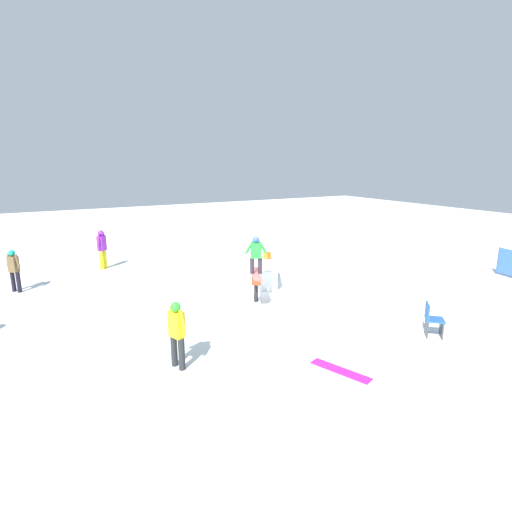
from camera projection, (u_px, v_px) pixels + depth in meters
ground_plane at (256, 301)px, 12.88m from camera, size 60.00×60.00×0.00m
rail_feature at (256, 279)px, 12.71m from camera, size 1.75×1.12×0.91m
snow_kicker_ramp at (255, 275)px, 14.65m from camera, size 2.30×2.17×0.71m
main_rider_on_rail at (256, 257)px, 12.54m from camera, size 1.54×0.88×1.23m
bystander_brown at (14, 269)px, 13.63m from camera, size 0.51×0.45×1.49m
bystander_purple at (102, 247)px, 16.59m from camera, size 0.60×0.49×1.64m
bystander_yellow at (177, 331)px, 8.56m from camera, size 0.62×0.31×1.51m
loose_snowboard_magenta at (340, 371)px, 8.59m from camera, size 1.38×0.73×0.02m
folding_chair at (432, 321)px, 10.23m from camera, size 0.62×0.62×0.88m
backpack_on_snow at (267, 256)px, 18.33m from camera, size 0.31×0.36×0.34m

